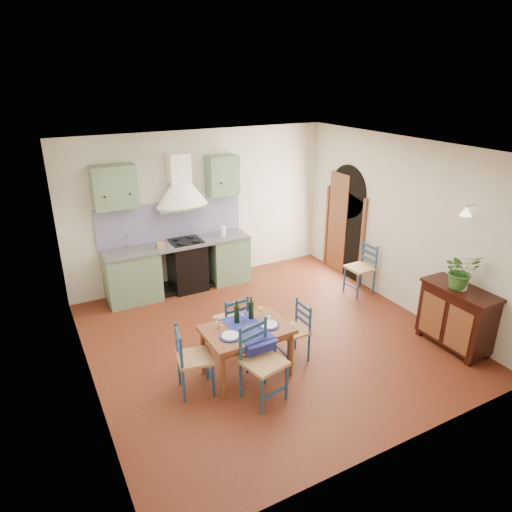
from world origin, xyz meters
The scene contains 13 objects.
floor centered at (0.00, 0.00, 0.00)m, with size 5.00×5.00×0.00m, color #4D2210.
back_wall centered at (-0.47, 2.29, 1.05)m, with size 5.00×0.96×2.80m.
right_wall centered at (2.50, 0.28, 1.34)m, with size 0.26×5.00×2.80m.
left_wall centered at (-2.50, 0.00, 1.40)m, with size 0.04×5.00×2.80m, color beige.
ceiling centered at (0.00, 0.00, 2.80)m, with size 5.00×5.00×0.01m, color silver.
dining_table centered at (-0.67, -0.63, 0.62)m, with size 1.11×0.84×1.02m.
chair_near centered at (-0.72, -1.12, 0.51)m, with size 0.55×0.55×0.98m.
chair_far centered at (-0.58, 0.01, 0.44)m, with size 0.42×0.42×0.86m.
chair_left centered at (-1.41, -0.61, 0.47)m, with size 0.49×0.49×0.90m.
chair_right centered at (0.07, -0.60, 0.43)m, with size 0.39×0.39×0.83m.
chair_spare centered at (2.23, 0.56, 0.47)m, with size 0.44×0.44×0.92m.
sideboard centered at (2.26, -1.44, 0.51)m, with size 0.50×1.05×0.94m.
potted_plant centered at (2.23, -1.40, 1.19)m, with size 0.46×0.40×0.52m, color #2D5D20.
Camera 1 is at (-2.93, -5.11, 3.72)m, focal length 32.00 mm.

